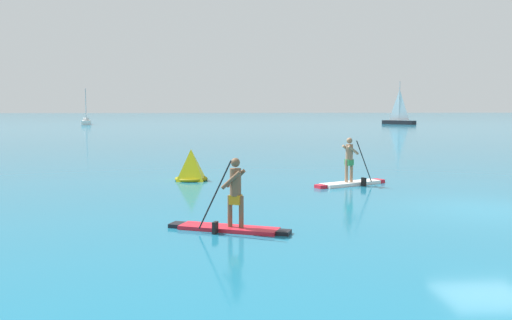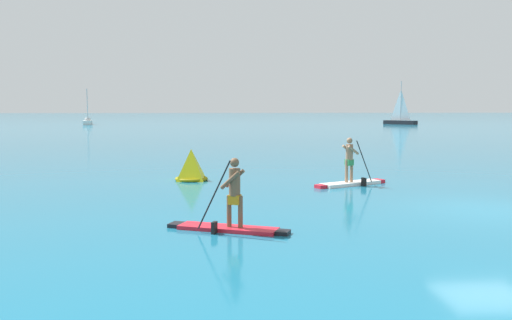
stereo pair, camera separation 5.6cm
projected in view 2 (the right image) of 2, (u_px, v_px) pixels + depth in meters
The scene contains 6 objects.
ground at pixel (487, 210), 15.17m from camera, with size 440.00×440.00×0.00m, color #196B8C.
paddleboarder_near_left at pixel (230, 213), 12.57m from camera, with size 2.85×1.45×1.74m.
paddleboarder_mid_center at pixel (351, 175), 19.84m from camera, with size 2.90×1.78×1.76m.
race_marker_buoy at pixel (191, 166), 21.13m from camera, with size 1.47×1.47×1.22m.
sailboat_left_horizon at pixel (88, 120), 85.23m from camera, with size 1.99×4.86×5.60m.
sailboat_right_horizon at pixel (400, 119), 86.65m from camera, with size 4.67×4.84×6.81m.
Camera 2 is at (-7.52, -14.44, 2.86)m, focal length 38.33 mm.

